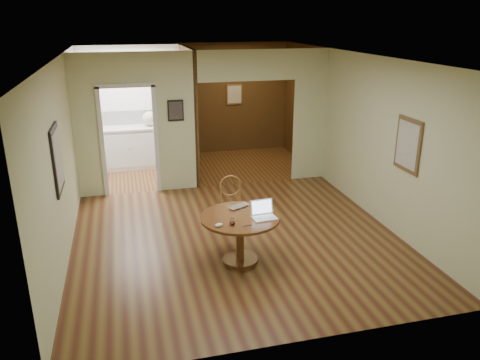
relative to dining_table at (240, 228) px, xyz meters
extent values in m
plane|color=#4A2315|center=(0.12, 0.64, -0.51)|extent=(5.00, 5.00, 0.00)
plane|color=silver|center=(0.12, 0.64, 2.19)|extent=(5.00, 5.00, 0.00)
plane|color=beige|center=(0.12, -1.86, 0.84)|extent=(5.00, 0.00, 5.00)
plane|color=beige|center=(-2.38, 0.64, 0.84)|extent=(0.00, 5.00, 5.00)
plane|color=beige|center=(2.62, 0.64, 0.84)|extent=(0.00, 5.00, 5.00)
cube|color=beige|center=(-2.13, 3.14, 0.84)|extent=(0.50, 2.70, 0.04)
cube|color=beige|center=(-0.48, 3.14, 0.84)|extent=(0.80, 2.70, 0.04)
cube|color=beige|center=(2.27, 3.14, 0.84)|extent=(0.70, 2.70, 0.04)
plane|color=silver|center=(-1.23, 5.14, 0.84)|extent=(2.70, 0.00, 2.70)
plane|color=#3A2611|center=(1.27, 5.64, 0.84)|extent=(2.70, 0.00, 2.70)
cube|color=#3A2611|center=(-0.08, 4.39, 0.84)|extent=(0.08, 2.50, 2.70)
cube|color=black|center=(-2.36, 0.64, 0.99)|extent=(0.03, 0.70, 0.90)
cube|color=brown|center=(2.60, 0.14, 0.99)|extent=(0.03, 0.60, 0.80)
cube|color=black|center=(-0.48, 3.12, 1.09)|extent=(0.30, 0.03, 0.40)
cube|color=silver|center=(1.27, 5.62, 0.94)|extent=(0.40, 0.03, 0.50)
cube|color=white|center=(-1.23, 5.13, 0.59)|extent=(2.00, 0.02, 0.32)
cylinder|color=brown|center=(0.00, 0.00, -0.49)|extent=(0.52, 0.52, 0.05)
cylinder|color=brown|center=(0.00, 0.00, -0.17)|extent=(0.11, 0.11, 0.60)
cylinder|color=brown|center=(0.00, 0.00, 0.16)|extent=(1.11, 1.11, 0.04)
cylinder|color=brown|center=(0.12, 0.98, -0.10)|extent=(0.39, 0.39, 0.03)
cylinder|color=brown|center=(-0.02, 0.85, -0.31)|extent=(0.03, 0.03, 0.41)
cylinder|color=brown|center=(0.26, 0.84, -0.31)|extent=(0.03, 0.03, 0.41)
cylinder|color=brown|center=(-0.02, 1.12, -0.31)|extent=(0.03, 0.03, 0.41)
cylinder|color=brown|center=(0.26, 1.12, -0.31)|extent=(0.03, 0.03, 0.41)
cylinder|color=brown|center=(-0.03, 1.12, 0.07)|extent=(0.02, 0.02, 0.33)
cylinder|color=brown|center=(0.28, 1.12, 0.07)|extent=(0.02, 0.02, 0.33)
torus|color=brown|center=(0.12, 1.13, 0.22)|extent=(0.35, 0.03, 0.35)
cube|color=white|center=(0.30, -0.15, 0.19)|extent=(0.34, 0.25, 0.02)
cube|color=silver|center=(0.30, -0.18, 0.20)|extent=(0.28, 0.14, 0.00)
cube|color=white|center=(0.30, -0.02, 0.30)|extent=(0.32, 0.08, 0.21)
cube|color=#8392A6|center=(0.30, -0.03, 0.30)|extent=(0.28, 0.06, 0.18)
imported|color=silver|center=(0.08, 0.28, 0.19)|extent=(0.39, 0.34, 0.03)
ellipsoid|color=white|center=(-0.35, -0.25, 0.20)|extent=(0.13, 0.10, 0.05)
cylinder|color=#0D0E60|center=(0.02, -0.32, 0.18)|extent=(0.12, 0.02, 0.01)
cube|color=white|center=(-1.23, 4.84, -0.06)|extent=(2.00, 0.55, 0.90)
cube|color=silver|center=(-1.23, 4.84, 0.41)|extent=(2.06, 0.60, 0.04)
sphere|color=#B20C0C|center=(-1.38, 4.55, -0.01)|extent=(0.03, 0.03, 0.03)
sphere|color=#B20C0C|center=(-0.38, 4.55, -0.01)|extent=(0.03, 0.03, 0.03)
ellipsoid|color=beige|center=(-0.88, 4.84, 0.59)|extent=(0.36, 0.32, 0.33)
camera|label=1|loc=(-1.45, -5.73, 2.80)|focal=35.00mm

